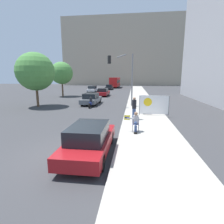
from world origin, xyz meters
name	(u,v)px	position (x,y,z in m)	size (l,w,h in m)	color
ground_plane	(71,154)	(0.00, 0.00, 0.00)	(160.00, 160.00, 0.00)	#38383A
sidewalk_curb	(142,104)	(3.78, 15.00, 0.08)	(3.64, 90.00, 0.15)	#A8A399
building_backdrop_far	(124,53)	(-2.00, 73.63, 14.02)	(52.00, 12.00, 28.04)	tan
seated_protester	(135,121)	(2.91, 3.31, 0.81)	(0.91, 0.77, 1.23)	#474C56
jogger_on_sidewalk	(134,108)	(2.83, 6.59, 1.05)	(0.34, 0.34, 1.77)	#334775
pedestrian_behind	(145,105)	(3.77, 8.72, 0.97)	(0.34, 0.34, 1.61)	black
protest_banner	(154,105)	(4.53, 8.28, 1.07)	(2.58, 0.06, 1.74)	slate
traffic_light_pole	(124,71)	(1.63, 12.86, 4.09)	(2.75, 2.52, 5.85)	slate
parked_car_curbside	(90,140)	(0.86, 0.11, 0.71)	(1.75, 4.48, 1.41)	maroon
car_on_road_nearest	(91,99)	(-2.66, 14.77, 0.72)	(1.86, 4.79, 1.43)	#565B60
car_on_road_midblock	(103,92)	(-2.87, 24.90, 0.72)	(1.83, 4.76, 1.44)	maroon
car_on_road_distant	(93,89)	(-6.97, 33.58, 0.71)	(1.85, 4.67, 1.41)	silver
car_on_road_far_lane	(109,87)	(-4.06, 41.65, 0.72)	(1.78, 4.42, 1.45)	black
city_bus_on_road	(115,82)	(-3.62, 52.12, 1.91)	(2.51, 11.31, 3.34)	red
motorcycle_on_road	(91,103)	(-2.14, 12.46, 0.53)	(0.28, 2.11, 1.23)	navy
street_tree_near_curb	(35,72)	(-8.53, 12.20, 4.06)	(4.34, 4.34, 6.24)	brown
street_tree_midblock	(62,73)	(-10.06, 23.33, 4.16)	(3.93, 3.93, 6.13)	brown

